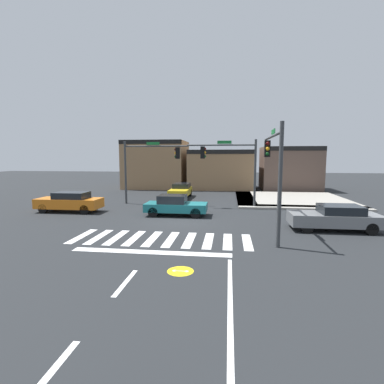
{
  "coord_description": "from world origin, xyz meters",
  "views": [
    {
      "loc": [
        3.21,
        -17.99,
        3.96
      ],
      "look_at": [
        0.78,
        1.18,
        1.65
      ],
      "focal_mm": 27.19,
      "sensor_mm": 36.0,
      "label": 1
    }
  ],
  "objects": [
    {
      "name": "car_orange",
      "position": [
        -8.26,
        1.62,
        0.75
      ],
      "size": [
        4.62,
        1.71,
        1.46
      ],
      "color": "orange",
      "rests_on": "ground_plane"
    },
    {
      "name": "ground_plane",
      "position": [
        0.0,
        0.0,
        0.0
      ],
      "size": [
        120.0,
        120.0,
        0.0
      ],
      "primitive_type": "plane",
      "color": "#232628"
    },
    {
      "name": "car_yellow",
      "position": [
        -1.47,
        10.12,
        0.72
      ],
      "size": [
        1.77,
        4.24,
        1.37
      ],
      "rotation": [
        0.0,
        0.0,
        -1.57
      ],
      "color": "gold",
      "rests_on": "ground_plane"
    },
    {
      "name": "crosswalk_near",
      "position": [
        0.0,
        -4.5,
        0.0
      ],
      "size": [
        8.66,
        2.71,
        0.01
      ],
      "color": "silver",
      "rests_on": "ground_plane"
    },
    {
      "name": "car_teal",
      "position": [
        -0.39,
        1.27,
        0.71
      ],
      "size": [
        4.18,
        1.75,
        1.41
      ],
      "color": "#196B70",
      "rests_on": "ground_plane"
    },
    {
      "name": "bike_detector_marking",
      "position": [
        1.58,
        -8.37,
        0.0
      ],
      "size": [
        0.94,
        0.94,
        0.01
      ],
      "color": "yellow",
      "rests_on": "ground_plane"
    },
    {
      "name": "curb_corner_northeast",
      "position": [
        8.49,
        9.42,
        0.07
      ],
      "size": [
        10.0,
        10.6,
        0.15
      ],
      "color": "#9E998E",
      "rests_on": "ground_plane"
    },
    {
      "name": "storefront_row",
      "position": [
        1.0,
        19.27,
        2.73
      ],
      "size": [
        23.93,
        7.02,
        6.04
      ],
      "color": "#93704C",
      "rests_on": "ground_plane"
    },
    {
      "name": "car_gray",
      "position": [
        8.98,
        -1.63,
        0.71
      ],
      "size": [
        4.66,
        1.84,
        1.38
      ],
      "rotation": [
        0.0,
        0.0,
        3.14
      ],
      "color": "slate",
      "rests_on": "ground_plane"
    },
    {
      "name": "traffic_signal_northeast",
      "position": [
        3.3,
        4.98,
        3.72
      ],
      "size": [
        5.41,
        0.32,
        5.34
      ],
      "rotation": [
        0.0,
        0.0,
        3.14
      ],
      "color": "#383A3D",
      "rests_on": "ground_plane"
    },
    {
      "name": "traffic_signal_southeast",
      "position": [
        5.41,
        -3.04,
        3.81
      ],
      "size": [
        0.32,
        5.56,
        5.48
      ],
      "rotation": [
        0.0,
        0.0,
        1.57
      ],
      "color": "#383A3D",
      "rests_on": "ground_plane"
    },
    {
      "name": "lane_markings",
      "position": [
        1.16,
        -11.43,
        0.0
      ],
      "size": [
        6.8,
        18.75,
        0.01
      ],
      "color": "white",
      "rests_on": "ground_plane"
    },
    {
      "name": "traffic_signal_northwest",
      "position": [
        -3.45,
        5.88,
        3.71
      ],
      "size": [
        5.52,
        0.32,
        5.32
      ],
      "color": "#383A3D",
      "rests_on": "ground_plane"
    }
  ]
}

